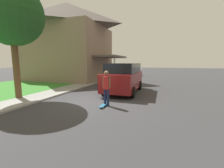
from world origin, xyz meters
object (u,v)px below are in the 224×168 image
Objects in this scene: suv_parked at (124,77)px; car_down_street at (133,72)px; skateboarder at (106,86)px; skateboard at (103,105)px; lawn_tree_near at (11,15)px.

car_down_street is (-2.07, 14.71, -0.47)m from suv_parked.
skateboard is (-0.08, -0.24, -0.93)m from skateboarder.
lawn_tree_near is 7.86m from suv_parked.
car_down_street is at bearing 79.55° from lawn_tree_near.
skateboard is (2.02, -18.70, -0.58)m from car_down_street.
lawn_tree_near reaches higher than car_down_street.
skateboarder reaches higher than skateboard.
skateboard is at bearing 1.30° from lawn_tree_near.
car_down_street is at bearing 96.18° from skateboard.
suv_parked reaches higher than car_down_street.
suv_parked is at bearing 89.32° from skateboard.
suv_parked is 4.13m from skateboard.
skateboarder reaches higher than car_down_street.
suv_parked is 2.76× the size of skateboarder.
lawn_tree_near is at bearing -100.45° from car_down_street.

